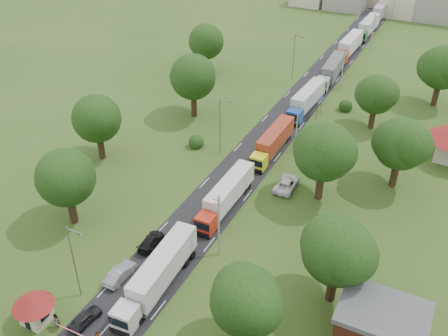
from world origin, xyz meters
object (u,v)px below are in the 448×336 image
Objects in this scene: boom_barrier at (79,335)px; info_sign at (320,102)px; car_lane_mid at (120,273)px; truck_0 at (159,273)px; car_lane_front at (85,318)px; guard_booth at (34,307)px.

info_sign reaches higher than boom_barrier.
car_lane_mid reaches higher than boom_barrier.
car_lane_front is at bearing -118.98° from truck_0.
car_lane_mid is at bearing 65.28° from guard_booth.
boom_barrier is at bearing 124.12° from car_lane_front.
info_sign is 1.04× the size of car_lane_front.
car_lane_mid is at bearing -99.16° from info_sign.
guard_booth reaches higher than car_lane_mid.
truck_0 is at bearing 71.84° from boom_barrier.
truck_0 is at bearing -168.82° from car_lane_mid.
info_sign is (6.56, 60.00, 2.11)m from boom_barrier.
boom_barrier is at bearing -108.16° from truck_0.
truck_0 is 3.18× the size of car_lane_mid.
truck_0 reaches higher than guard_booth.
boom_barrier is 10.58m from truck_0.
car_lane_mid is at bearing 100.21° from boom_barrier.
car_lane_front reaches higher than boom_barrier.
car_lane_front is at bearing -97.52° from info_sign.
guard_booth is 1.07× the size of info_sign.
car_lane_front is (-7.64, -57.88, -2.33)m from info_sign.
truck_0 is at bearing 47.59° from guard_booth.
car_lane_mid is (-4.91, -0.85, -1.42)m from truck_0.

